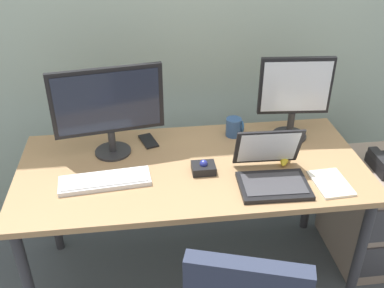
% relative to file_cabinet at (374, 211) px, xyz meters
% --- Properties ---
extents(ground_plane, '(8.00, 8.00, 0.00)m').
position_rel_file_cabinet_xyz_m(ground_plane, '(-1.06, -0.06, -0.31)').
color(ground_plane, '#454C54').
extents(desk, '(1.67, 0.77, 0.76)m').
position_rel_file_cabinet_xyz_m(desk, '(-1.06, -0.06, 0.38)').
color(desk, '#A27D54').
rests_on(desk, ground).
extents(file_cabinet, '(0.42, 0.53, 0.61)m').
position_rel_file_cabinet_xyz_m(file_cabinet, '(0.00, 0.00, 0.00)').
color(file_cabinet, gray).
rests_on(file_cabinet, ground).
extents(monitor_main, '(0.53, 0.18, 0.45)m').
position_rel_file_cabinet_xyz_m(monitor_main, '(-1.44, 0.10, 0.71)').
color(monitor_main, '#262628').
rests_on(monitor_main, desk).
extents(monitor_side, '(0.37, 0.18, 0.44)m').
position_rel_file_cabinet_xyz_m(monitor_side, '(-0.51, 0.14, 0.71)').
color(monitor_side, '#262628').
rests_on(monitor_side, desk).
extents(keyboard, '(0.42, 0.17, 0.03)m').
position_rel_file_cabinet_xyz_m(keyboard, '(-1.47, -0.16, 0.47)').
color(keyboard, silver).
rests_on(keyboard, desk).
extents(laptop, '(0.32, 0.31, 0.23)m').
position_rel_file_cabinet_xyz_m(laptop, '(-0.72, -0.23, 0.51)').
color(laptop, black).
rests_on(laptop, desk).
extents(trackball_mouse, '(0.11, 0.09, 0.07)m').
position_rel_file_cabinet_xyz_m(trackball_mouse, '(-1.02, -0.13, 0.48)').
color(trackball_mouse, black).
rests_on(trackball_mouse, desk).
extents(coffee_mug, '(0.09, 0.08, 0.10)m').
position_rel_file_cabinet_xyz_m(coffee_mug, '(-0.80, 0.19, 0.50)').
color(coffee_mug, '#2E4E82').
rests_on(coffee_mug, desk).
extents(paper_notepad, '(0.16, 0.22, 0.01)m').
position_rel_file_cabinet_xyz_m(paper_notepad, '(-0.46, -0.30, 0.46)').
color(paper_notepad, white).
rests_on(paper_notepad, desk).
extents(cell_phone, '(0.11, 0.16, 0.01)m').
position_rel_file_cabinet_xyz_m(cell_phone, '(-1.26, 0.18, 0.46)').
color(cell_phone, black).
rests_on(cell_phone, desk).
extents(banana, '(0.12, 0.19, 0.04)m').
position_rel_file_cabinet_xyz_m(banana, '(-0.60, -0.06, 0.47)').
color(banana, yellow).
rests_on(banana, desk).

